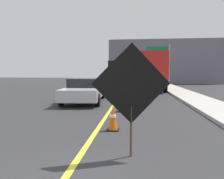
# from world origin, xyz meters

# --- Properties ---
(lane_center_stripe) EXTENTS (0.14, 36.00, 0.01)m
(lane_center_stripe) POSITION_xyz_m (0.00, 6.00, 0.00)
(lane_center_stripe) COLOR yellow
(lane_center_stripe) RESTS_ON ground
(roadwork_sign) EXTENTS (1.59, 0.43, 2.33)m
(roadwork_sign) POSITION_xyz_m (1.06, 1.96, 1.47)
(roadwork_sign) COLOR #593819
(roadwork_sign) RESTS_ON ground
(arrow_board_trailer) EXTENTS (1.60, 1.83, 2.70)m
(arrow_board_trailer) POSITION_xyz_m (-0.35, 15.04, 0.48)
(arrow_board_trailer) COLOR orange
(arrow_board_trailer) RESTS_ON ground
(box_truck) EXTENTS (2.74, 7.28, 3.44)m
(box_truck) POSITION_xyz_m (2.47, 17.83, 1.85)
(box_truck) COLOR black
(box_truck) RESTS_ON ground
(pickup_car) EXTENTS (2.39, 5.01, 1.38)m
(pickup_car) POSITION_xyz_m (-1.82, 9.71, 0.70)
(pickup_car) COLOR silver
(pickup_car) RESTS_ON ground
(highway_guide_sign) EXTENTS (2.79, 0.25, 5.00)m
(highway_guide_sign) POSITION_xyz_m (4.33, 23.32, 3.42)
(highway_guide_sign) COLOR gray
(highway_guide_sign) RESTS_ON ground
(far_building_block) EXTENTS (16.68, 7.51, 6.57)m
(far_building_block) POSITION_xyz_m (5.48, 32.71, 3.28)
(far_building_block) COLOR slate
(far_building_block) RESTS_ON ground
(traffic_cone_near_sign) EXTENTS (0.36, 0.36, 0.76)m
(traffic_cone_near_sign) POSITION_xyz_m (0.48, 3.86, 0.37)
(traffic_cone_near_sign) COLOR black
(traffic_cone_near_sign) RESTS_ON ground
(traffic_cone_mid_lane) EXTENTS (0.36, 0.36, 0.74)m
(traffic_cone_mid_lane) POSITION_xyz_m (0.50, 6.80, 0.36)
(traffic_cone_mid_lane) COLOR black
(traffic_cone_mid_lane) RESTS_ON ground
(traffic_cone_far_lane) EXTENTS (0.36, 0.36, 0.72)m
(traffic_cone_far_lane) POSITION_xyz_m (0.17, 9.70, 0.35)
(traffic_cone_far_lane) COLOR black
(traffic_cone_far_lane) RESTS_ON ground
(traffic_cone_curbside) EXTENTS (0.36, 0.36, 0.69)m
(traffic_cone_curbside) POSITION_xyz_m (0.01, 12.37, 0.34)
(traffic_cone_curbside) COLOR black
(traffic_cone_curbside) RESTS_ON ground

